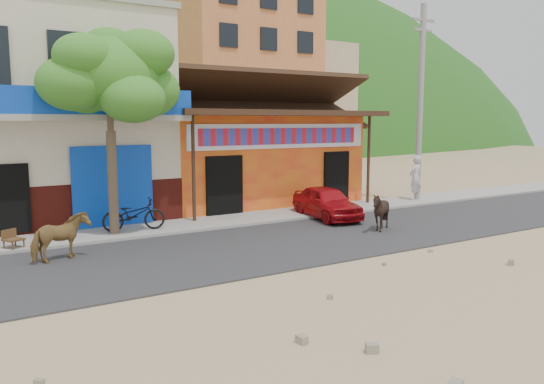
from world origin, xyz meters
The scene contains 16 objects.
ground centered at (0.00, 0.00, 0.00)m, with size 120.00×120.00×0.00m, color #9E825B.
road centered at (0.00, 2.50, 0.02)m, with size 60.00×5.00×0.04m, color #28282B.
sidewalk centered at (0.00, 6.00, 0.06)m, with size 60.00×2.00×0.12m, color gray.
dance_club centered at (2.00, 10.00, 1.80)m, with size 8.00×6.00×3.60m, color orange.
cafe_building centered at (-5.50, 10.00, 3.50)m, with size 7.00×6.00×7.00m, color beige.
apartment_front centered at (9.00, 24.00, 6.00)m, with size 9.00×9.00×12.00m, color #CC723F.
apartment_rear centered at (18.00, 30.00, 5.00)m, with size 8.00×8.00×10.00m, color tan.
hillside centered at (0.00, 70.00, 12.00)m, with size 100.00×40.00×24.00m, color #194C14.
tree centered at (-4.60, 5.80, 3.12)m, with size 3.00×3.00×6.00m, color #2D721E, non-canonical shape.
utility_pole centered at (8.20, 6.00, 4.12)m, with size 0.24×0.24×8.00m, color gray.
cow_tan centered at (-6.48, 3.62, 0.62)m, with size 0.62×1.37×1.16m, color olive.
cow_dark centered at (2.59, 2.22, 0.64)m, with size 0.97×1.09×1.20m, color black.
red_car centered at (2.48, 4.80, 0.60)m, with size 1.33×3.31×1.13m, color #A60B12.
scooter centered at (-4.00, 5.84, 0.61)m, with size 0.65×1.85×0.97m, color black.
pedestrian centered at (8.00, 5.94, 1.06)m, with size 0.68×0.45×1.87m, color silver.
cafe_chair_right centered at (-7.35, 5.30, 0.57)m, with size 0.42×0.42×0.90m, color #512A1B, non-canonical shape.
Camera 1 is at (-8.67, -9.73, 3.40)m, focal length 35.00 mm.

